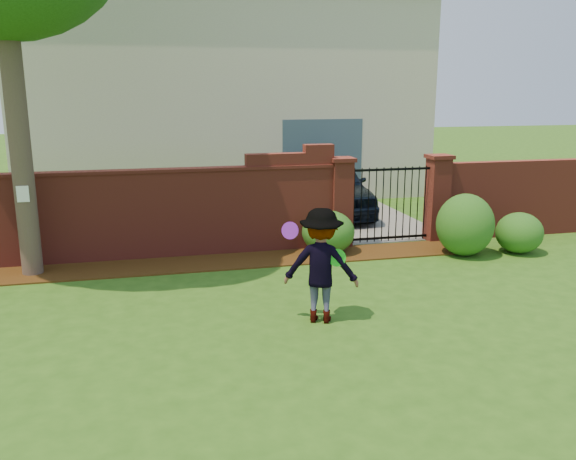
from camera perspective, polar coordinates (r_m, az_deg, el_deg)
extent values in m
cube|color=#2D5816|center=(8.43, -2.05, -9.40)|extent=(80.00, 80.00, 0.01)
cube|color=#371F0A|center=(11.45, -10.08, -3.28)|extent=(11.10, 1.08, 0.03)
cube|color=maroon|center=(11.89, -16.22, 1.16)|extent=(8.70, 0.25, 1.70)
cube|color=maroon|center=(12.05, 0.16, 6.68)|extent=(1.80, 0.25, 0.30)
cube|color=maroon|center=(12.18, 2.94, 7.82)|extent=(0.60, 0.25, 0.16)
cube|color=maroon|center=(11.74, -16.50, 5.36)|extent=(8.70, 0.31, 0.06)
cube|color=maroon|center=(14.38, 21.17, 2.85)|extent=(4.00, 0.25, 1.70)
cube|color=maroon|center=(12.49, 5.07, 2.46)|extent=(0.42, 0.42, 1.80)
cube|color=maroon|center=(12.35, 5.16, 6.74)|extent=(0.50, 0.50, 0.08)
cube|color=maroon|center=(13.35, 14.08, 2.81)|extent=(0.42, 0.42, 1.80)
cube|color=maroon|center=(13.21, 14.31, 6.82)|extent=(0.50, 0.50, 0.08)
cylinder|color=black|center=(12.60, 6.33, 2.29)|extent=(0.02, 0.02, 1.60)
cylinder|color=black|center=(12.65, 7.02, 2.32)|extent=(0.02, 0.02, 1.60)
cylinder|color=black|center=(12.71, 7.70, 2.35)|extent=(0.02, 0.02, 1.60)
cylinder|color=black|center=(12.77, 8.38, 2.38)|extent=(0.02, 0.02, 1.60)
cylinder|color=black|center=(12.83, 9.05, 2.40)|extent=(0.02, 0.02, 1.60)
cylinder|color=black|center=(12.89, 9.72, 2.43)|extent=(0.02, 0.02, 1.60)
cylinder|color=black|center=(12.95, 10.38, 2.46)|extent=(0.02, 0.02, 1.60)
cylinder|color=black|center=(13.02, 11.03, 2.49)|extent=(0.02, 0.02, 1.60)
cylinder|color=black|center=(13.09, 11.67, 2.51)|extent=(0.02, 0.02, 1.60)
cylinder|color=black|center=(13.16, 12.31, 2.54)|extent=(0.02, 0.02, 1.60)
cylinder|color=black|center=(13.23, 12.95, 2.56)|extent=(0.02, 0.02, 1.60)
cube|color=black|center=(13.05, 9.59, -0.72)|extent=(1.78, 0.03, 0.05)
cube|color=black|center=(12.77, 9.85, 5.74)|extent=(1.78, 0.03, 0.05)
cube|color=slate|center=(16.73, 4.26, 2.15)|extent=(3.20, 8.00, 0.01)
cube|color=beige|center=(19.79, -6.31, 12.58)|extent=(12.00, 6.00, 6.00)
cube|color=#384C5B|center=(17.54, 3.28, 6.64)|extent=(2.40, 0.12, 2.40)
imported|color=black|center=(15.66, 4.19, 4.09)|extent=(1.98, 4.40, 1.47)
cylinder|color=#433229|center=(11.22, -24.87, 13.42)|extent=(0.36, 0.36, 7.00)
cube|color=white|center=(11.17, -24.05, 3.16)|extent=(0.20, 0.01, 0.28)
ellipsoid|color=#195519|center=(12.03, 3.87, -0.21)|extent=(1.07, 1.07, 0.87)
ellipsoid|color=#195519|center=(12.32, 16.60, 0.48)|extent=(1.13, 1.13, 1.25)
ellipsoid|color=#195519|center=(12.91, 21.27, -0.25)|extent=(0.93, 0.93, 0.83)
imported|color=gray|center=(8.40, 3.13, -3.48)|extent=(1.22, 0.97, 1.65)
cylinder|color=purple|center=(8.35, 0.21, -0.05)|extent=(0.25, 0.19, 0.25)
cylinder|color=#18B919|center=(8.27, 4.72, -2.66)|extent=(0.25, 0.14, 0.25)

